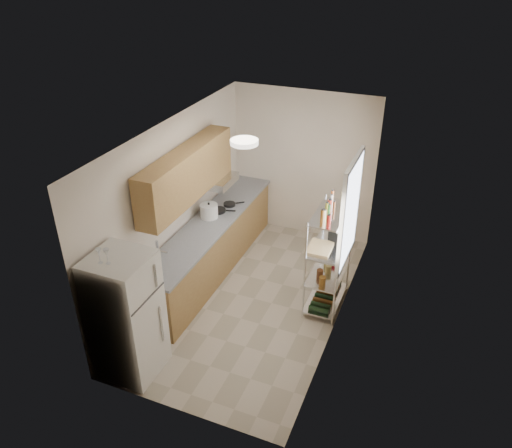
{
  "coord_description": "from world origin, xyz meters",
  "views": [
    {
      "loc": [
        2.25,
        -5.46,
        4.66
      ],
      "look_at": [
        -0.07,
        0.25,
        1.14
      ],
      "focal_mm": 35.0,
      "sensor_mm": 36.0,
      "label": 1
    }
  ],
  "objects_px": {
    "frying_pan_large": "(218,210)",
    "espresso_machine": "(338,231)",
    "rice_cooker": "(209,211)",
    "cutting_board": "(320,248)",
    "refrigerator": "(127,316)"
  },
  "relations": [
    {
      "from": "frying_pan_large",
      "to": "espresso_machine",
      "type": "distance_m",
      "value": 2.04
    },
    {
      "from": "rice_cooker",
      "to": "cutting_board",
      "type": "height_order",
      "value": "rice_cooker"
    },
    {
      "from": "rice_cooker",
      "to": "cutting_board",
      "type": "distance_m",
      "value": 1.93
    },
    {
      "from": "refrigerator",
      "to": "rice_cooker",
      "type": "bearing_deg",
      "value": 92.78
    },
    {
      "from": "refrigerator",
      "to": "cutting_board",
      "type": "relative_size",
      "value": 4.03
    },
    {
      "from": "rice_cooker",
      "to": "frying_pan_large",
      "type": "bearing_deg",
      "value": 77.69
    },
    {
      "from": "refrigerator",
      "to": "rice_cooker",
      "type": "relative_size",
      "value": 5.96
    },
    {
      "from": "rice_cooker",
      "to": "refrigerator",
      "type": "bearing_deg",
      "value": -87.22
    },
    {
      "from": "refrigerator",
      "to": "frying_pan_large",
      "type": "relative_size",
      "value": 6.81
    },
    {
      "from": "cutting_board",
      "to": "espresso_machine",
      "type": "height_order",
      "value": "espresso_machine"
    },
    {
      "from": "refrigerator",
      "to": "rice_cooker",
      "type": "height_order",
      "value": "refrigerator"
    },
    {
      "from": "rice_cooker",
      "to": "cutting_board",
      "type": "xyz_separation_m",
      "value": [
        1.89,
        -0.4,
        0.01
      ]
    },
    {
      "from": "frying_pan_large",
      "to": "cutting_board",
      "type": "xyz_separation_m",
      "value": [
        1.84,
        -0.62,
        0.1
      ]
    },
    {
      "from": "refrigerator",
      "to": "espresso_machine",
      "type": "height_order",
      "value": "refrigerator"
    },
    {
      "from": "rice_cooker",
      "to": "espresso_machine",
      "type": "bearing_deg",
      "value": -2.52
    }
  ]
}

